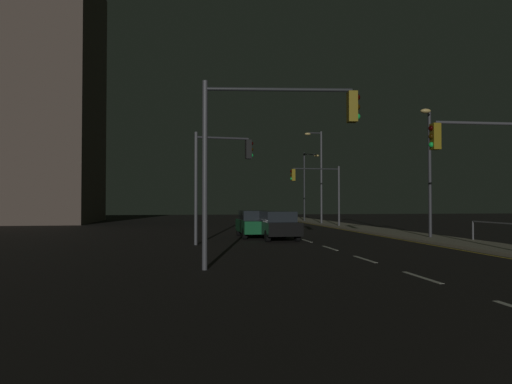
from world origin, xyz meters
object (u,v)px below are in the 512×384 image
object	(u,v)px
car	(277,225)
traffic_light_far_center	(272,135)
street_lamp_median	(319,169)
traffic_light_far_left	(220,167)
traffic_light_near_left	(317,183)
street_lamp_across_street	(429,161)
street_lamp_far_end	(307,180)
car_oncoming	(255,223)
traffic_light_mid_right	(486,157)

from	to	relation	value
car	traffic_light_far_center	distance (m)	11.60
traffic_light_far_center	street_lamp_median	world-z (taller)	street_lamp_median
car	traffic_light_far_center	world-z (taller)	traffic_light_far_center
traffic_light_far_left	traffic_light_near_left	xyz separation A→B (m)	(8.93, 13.63, -0.17)
street_lamp_median	traffic_light_far_center	bearing A→B (deg)	-109.64
street_lamp_across_street	traffic_light_near_left	bearing A→B (deg)	101.43
traffic_light_far_left	street_lamp_far_end	xyz separation A→B (m)	(10.89, 24.08, 0.64)
traffic_light_far_left	street_lamp_far_end	distance (m)	26.43
car	traffic_light_far_center	xyz separation A→B (m)	(-2.34, -10.87, 3.30)
car_oncoming	street_lamp_median	xyz separation A→B (m)	(8.14, 13.95, 4.30)
traffic_light_near_left	car	bearing A→B (deg)	-116.57
traffic_light_far_center	street_lamp_median	bearing A→B (deg)	70.36
car	street_lamp_median	world-z (taller)	street_lamp_median
traffic_light_mid_right	street_lamp_across_street	world-z (taller)	street_lamp_across_street
traffic_light_mid_right	street_lamp_median	world-z (taller)	street_lamp_median
car	street_lamp_median	size ratio (longest dim) A/B	0.52
car	street_lamp_far_end	bearing A→B (deg)	70.72
car	traffic_light_far_left	bearing A→B (deg)	-144.54
traffic_light_far_center	street_lamp_across_street	world-z (taller)	street_lamp_across_street
traffic_light_far_center	street_lamp_median	distance (m)	28.45
street_lamp_median	street_lamp_far_end	xyz separation A→B (m)	(0.39, 5.83, -0.68)
traffic_light_mid_right	traffic_light_far_center	bearing A→B (deg)	-170.14
car	street_lamp_median	xyz separation A→B (m)	(7.21, 15.91, 4.30)
car_oncoming	street_lamp_across_street	xyz separation A→B (m)	(9.16, -3.44, 3.53)
car	street_lamp_far_end	distance (m)	23.32
car_oncoming	street_lamp_far_end	world-z (taller)	street_lamp_far_end
car	traffic_light_mid_right	distance (m)	11.52
car_oncoming	traffic_light_far_center	size ratio (longest dim) A/B	0.76
car_oncoming	street_lamp_across_street	size ratio (longest dim) A/B	0.64
street_lamp_far_end	traffic_light_far_center	bearing A→B (deg)	-106.97
car_oncoming	street_lamp_median	distance (m)	16.72
traffic_light_far_center	traffic_light_near_left	bearing A→B (deg)	70.18
traffic_light_mid_right	street_lamp_far_end	size ratio (longest dim) A/B	0.71
car	street_lamp_across_street	size ratio (longest dim) A/B	0.64
street_lamp_far_end	car_oncoming	bearing A→B (deg)	-113.33
car_oncoming	traffic_light_far_center	world-z (taller)	traffic_light_far_center
traffic_light_mid_right	street_lamp_median	bearing A→B (deg)	87.10
traffic_light_mid_right	street_lamp_median	distance (m)	25.41
traffic_light_near_left	street_lamp_across_street	distance (m)	13.06
car	traffic_light_far_center	size ratio (longest dim) A/B	0.77
traffic_light_near_left	street_lamp_far_end	size ratio (longest dim) A/B	0.69
traffic_light_far_center	traffic_light_far_left	bearing A→B (deg)	96.27
traffic_light_near_left	traffic_light_mid_right	bearing A→B (deg)	-89.21
traffic_light_far_left	traffic_light_mid_right	bearing A→B (deg)	-37.61
car	street_lamp_across_street	bearing A→B (deg)	-10.27
traffic_light_far_left	street_lamp_median	distance (m)	21.09
street_lamp_across_street	street_lamp_far_end	xyz separation A→B (m)	(-0.62, 23.23, 0.09)
car	traffic_light_far_left	xyz separation A→B (m)	(-3.28, -2.34, 2.98)
car_oncoming	traffic_light_far_center	xyz separation A→B (m)	(-1.42, -12.83, 3.30)
car_oncoming	traffic_light_far_left	distance (m)	5.73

